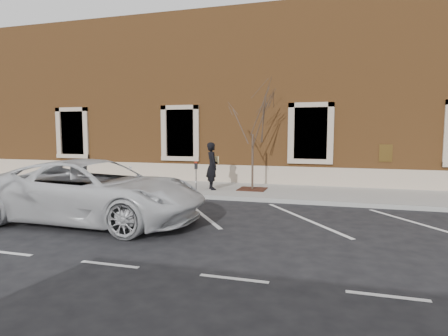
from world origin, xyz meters
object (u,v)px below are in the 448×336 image
(man, at_px, (212,166))
(parking_meter, at_px, (196,171))
(white_truck, at_px, (94,191))
(sapling, at_px, (253,119))

(man, distance_m, parking_meter, 0.93)
(parking_meter, relative_size, white_truck, 0.19)
(man, xyz_separation_m, white_truck, (-1.61, -5.45, -0.24))
(man, xyz_separation_m, parking_meter, (-0.37, -0.84, -0.13))
(white_truck, bearing_deg, sapling, -27.35)
(man, bearing_deg, parking_meter, 123.03)
(parking_meter, bearing_deg, white_truck, -128.58)
(man, bearing_deg, white_truck, 130.11)
(parking_meter, xyz_separation_m, white_truck, (-1.25, -4.61, -0.12))
(white_truck, bearing_deg, parking_meter, -14.17)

